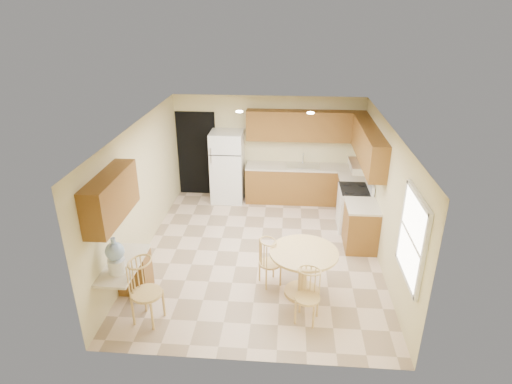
# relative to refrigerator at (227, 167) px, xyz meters

# --- Properties ---
(floor) EXTENTS (5.50, 5.50, 0.00)m
(floor) POSITION_rel_refrigerator_xyz_m (0.95, -2.40, -0.86)
(floor) COLOR beige
(floor) RESTS_ON ground
(ceiling) EXTENTS (4.50, 5.50, 0.02)m
(ceiling) POSITION_rel_refrigerator_xyz_m (0.95, -2.40, 1.64)
(ceiling) COLOR white
(ceiling) RESTS_ON wall_back
(wall_back) EXTENTS (4.50, 0.02, 2.50)m
(wall_back) POSITION_rel_refrigerator_xyz_m (0.95, 0.35, 0.39)
(wall_back) COLOR #D0C18C
(wall_back) RESTS_ON floor
(wall_front) EXTENTS (4.50, 0.02, 2.50)m
(wall_front) POSITION_rel_refrigerator_xyz_m (0.95, -5.15, 0.39)
(wall_front) COLOR #D0C18C
(wall_front) RESTS_ON floor
(wall_left) EXTENTS (0.02, 5.50, 2.50)m
(wall_left) POSITION_rel_refrigerator_xyz_m (-1.30, -2.40, 0.39)
(wall_left) COLOR #D0C18C
(wall_left) RESTS_ON floor
(wall_right) EXTENTS (0.02, 5.50, 2.50)m
(wall_right) POSITION_rel_refrigerator_xyz_m (3.20, -2.40, 0.39)
(wall_right) COLOR #D0C18C
(wall_right) RESTS_ON floor
(doorway) EXTENTS (0.90, 0.02, 2.10)m
(doorway) POSITION_rel_refrigerator_xyz_m (-0.80, 0.34, 0.19)
(doorway) COLOR black
(doorway) RESTS_ON floor
(base_cab_back) EXTENTS (2.75, 0.60, 0.87)m
(base_cab_back) POSITION_rel_refrigerator_xyz_m (1.83, 0.05, -0.43)
(base_cab_back) COLOR brown
(base_cab_back) RESTS_ON floor
(counter_back) EXTENTS (2.75, 0.63, 0.04)m
(counter_back) POSITION_rel_refrigerator_xyz_m (1.83, 0.05, 0.03)
(counter_back) COLOR beige
(counter_back) RESTS_ON base_cab_back
(base_cab_right_a) EXTENTS (0.60, 0.59, 0.87)m
(base_cab_right_a) POSITION_rel_refrigerator_xyz_m (2.90, -0.54, -0.43)
(base_cab_right_a) COLOR brown
(base_cab_right_a) RESTS_ON floor
(counter_right_a) EXTENTS (0.63, 0.59, 0.04)m
(counter_right_a) POSITION_rel_refrigerator_xyz_m (2.90, -0.54, 0.03)
(counter_right_a) COLOR beige
(counter_right_a) RESTS_ON base_cab_right_a
(base_cab_right_b) EXTENTS (0.60, 0.80, 0.87)m
(base_cab_right_b) POSITION_rel_refrigerator_xyz_m (2.90, -2.00, -0.43)
(base_cab_right_b) COLOR brown
(base_cab_right_b) RESTS_ON floor
(counter_right_b) EXTENTS (0.63, 0.80, 0.04)m
(counter_right_b) POSITION_rel_refrigerator_xyz_m (2.90, -2.00, 0.03)
(counter_right_b) COLOR beige
(counter_right_b) RESTS_ON base_cab_right_b
(upper_cab_back) EXTENTS (2.75, 0.33, 0.70)m
(upper_cab_back) POSITION_rel_refrigerator_xyz_m (1.83, 0.19, 0.99)
(upper_cab_back) COLOR brown
(upper_cab_back) RESTS_ON wall_back
(upper_cab_right) EXTENTS (0.33, 2.42, 0.70)m
(upper_cab_right) POSITION_rel_refrigerator_xyz_m (3.04, -1.19, 0.99)
(upper_cab_right) COLOR brown
(upper_cab_right) RESTS_ON wall_right
(upper_cab_left) EXTENTS (0.33, 1.40, 0.70)m
(upper_cab_left) POSITION_rel_refrigerator_xyz_m (-1.13, -4.00, 0.99)
(upper_cab_left) COLOR brown
(upper_cab_left) RESTS_ON wall_left
(sink) EXTENTS (0.78, 0.44, 0.01)m
(sink) POSITION_rel_refrigerator_xyz_m (1.80, 0.05, 0.05)
(sink) COLOR silver
(sink) RESTS_ON counter_back
(range_hood) EXTENTS (0.50, 0.76, 0.14)m
(range_hood) POSITION_rel_refrigerator_xyz_m (2.95, -1.22, 0.56)
(range_hood) COLOR silver
(range_hood) RESTS_ON upper_cab_right
(desk_pedestal) EXTENTS (0.48, 0.42, 0.72)m
(desk_pedestal) POSITION_rel_refrigerator_xyz_m (-1.05, -3.72, -0.50)
(desk_pedestal) COLOR brown
(desk_pedestal) RESTS_ON floor
(desk_top) EXTENTS (0.50, 1.20, 0.04)m
(desk_top) POSITION_rel_refrigerator_xyz_m (-1.05, -4.10, -0.11)
(desk_top) COLOR beige
(desk_top) RESTS_ON desk_pedestal
(window) EXTENTS (0.06, 1.12, 1.30)m
(window) POSITION_rel_refrigerator_xyz_m (3.18, -4.25, 0.64)
(window) COLOR white
(window) RESTS_ON wall_right
(can_light_a) EXTENTS (0.14, 0.14, 0.02)m
(can_light_a) POSITION_rel_refrigerator_xyz_m (0.45, -1.20, 1.62)
(can_light_a) COLOR white
(can_light_a) RESTS_ON ceiling
(can_light_b) EXTENTS (0.14, 0.14, 0.02)m
(can_light_b) POSITION_rel_refrigerator_xyz_m (1.85, -1.20, 1.62)
(can_light_b) COLOR white
(can_light_b) RESTS_ON ceiling
(refrigerator) EXTENTS (0.76, 0.74, 1.72)m
(refrigerator) POSITION_rel_refrigerator_xyz_m (0.00, 0.00, 0.00)
(refrigerator) COLOR white
(refrigerator) RESTS_ON floor
(stove) EXTENTS (0.65, 0.76, 1.09)m
(stove) POSITION_rel_refrigerator_xyz_m (2.88, -1.22, -0.39)
(stove) COLOR white
(stove) RESTS_ON floor
(dining_table) EXTENTS (1.11, 1.11, 0.82)m
(dining_table) POSITION_rel_refrigerator_xyz_m (1.74, -3.62, -0.32)
(dining_table) COLOR #DAB36D
(dining_table) RESTS_ON floor
(chair_table_a) EXTENTS (0.38, 0.48, 0.85)m
(chair_table_a) POSITION_rel_refrigerator_xyz_m (1.19, -3.45, -0.34)
(chair_table_a) COLOR #DAB36D
(chair_table_a) RESTS_ON floor
(chair_table_b) EXTENTS (0.39, 0.41, 0.88)m
(chair_table_b) POSITION_rel_refrigerator_xyz_m (1.79, -4.35, -0.33)
(chair_table_b) COLOR #DAB36D
(chair_table_b) RESTS_ON floor
(chair_desk) EXTENTS (0.46, 0.60, 1.04)m
(chair_desk) POSITION_rel_refrigerator_xyz_m (-0.60, -4.55, -0.23)
(chair_desk) COLOR #DAB36D
(chair_desk) RESTS_ON floor
(water_crock) EXTENTS (0.28, 0.28, 0.58)m
(water_crock) POSITION_rel_refrigerator_xyz_m (-1.05, -4.33, 0.17)
(water_crock) COLOR white
(water_crock) RESTS_ON desk_top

